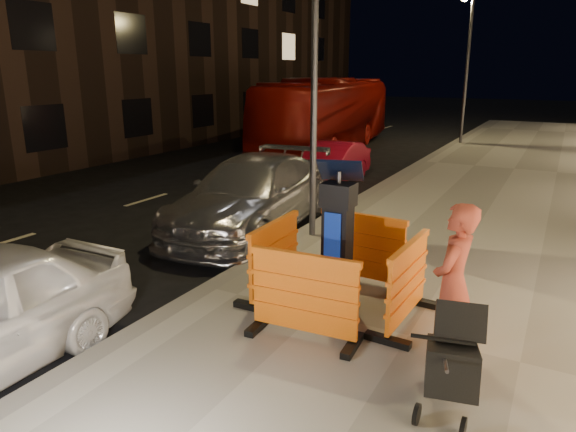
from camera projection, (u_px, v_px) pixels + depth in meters
The scene contains 15 objects.
ground_plane at pixel (209, 296), 7.60m from camera, with size 120.00×120.00×0.00m, color black.
sidewalk at pixel (408, 341), 6.20m from camera, with size 6.00×60.00×0.15m, color gray.
kerb at pixel (208, 292), 7.58m from camera, with size 0.30×60.00×0.15m, color slate.
parking_kiosk at pixel (337, 240), 6.67m from camera, with size 0.60×0.60×1.91m, color black.
barrier_front at pixel (304, 297), 5.99m from camera, with size 1.37×0.56×1.07m, color orange.
barrier_back at pixel (362, 249), 7.59m from camera, with size 1.37×0.56×1.07m, color orange.
barrier_kerbside at pixel (274, 258), 7.22m from camera, with size 1.37×0.56×1.07m, color orange.
barrier_bldgside at pixel (407, 284), 6.35m from camera, with size 1.37×0.56×1.07m, color orange.
car_silver at pixel (252, 229), 10.83m from camera, with size 2.09×5.14×1.49m, color silver.
car_red at pixel (331, 183), 15.24m from camera, with size 1.26×3.63×1.19m, color #A90D24.
bus_doubledecker at pixel (327, 149), 21.71m from camera, with size 2.47×10.57×2.94m, color maroon.
man at pixel (453, 284), 5.45m from camera, with size 0.65×0.43×1.78m, color #A13B2A.
stroller at pixel (452, 362), 4.71m from camera, with size 0.52×0.80×1.01m, color black.
street_lamp_mid at pixel (314, 75), 9.16m from camera, with size 0.12×0.12×6.00m, color #3F3F44.
street_lamp_far at pixel (467, 72), 21.84m from camera, with size 0.12×0.12×6.00m, color #3F3F44.
Camera 1 is at (4.37, -5.58, 3.23)m, focal length 32.00 mm.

